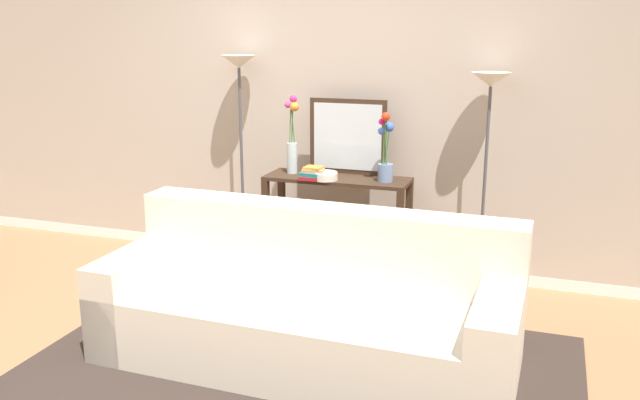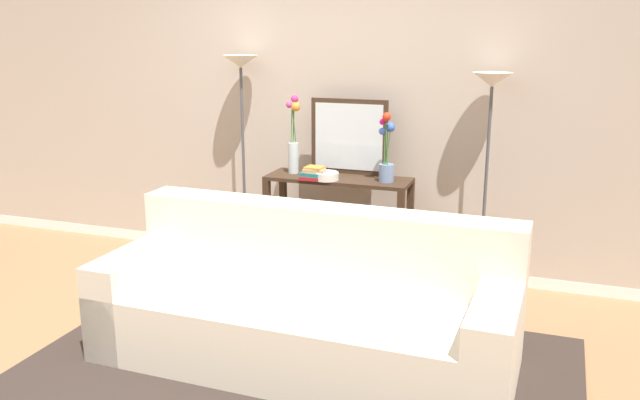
% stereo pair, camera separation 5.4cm
% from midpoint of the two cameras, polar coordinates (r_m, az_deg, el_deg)
% --- Properties ---
extents(ground_plane, '(16.00, 16.00, 0.02)m').
position_cam_midpoint_polar(ground_plane, '(4.21, -9.90, -13.54)').
color(ground_plane, '#936B47').
extents(back_wall, '(12.00, 0.15, 2.98)m').
position_cam_midpoint_polar(back_wall, '(5.53, -0.65, 9.68)').
color(back_wall, white).
rests_on(back_wall, ground).
extents(area_rug, '(3.17, 1.94, 0.01)m').
position_cam_midpoint_polar(area_rug, '(4.07, -2.15, -14.11)').
color(area_rug, '#332823').
rests_on(area_rug, ground).
extents(couch, '(2.46, 1.00, 0.88)m').
position_cam_midpoint_polar(couch, '(4.08, -1.32, -9.32)').
color(couch, beige).
rests_on(couch, ground).
extents(console_table, '(1.11, 0.37, 0.84)m').
position_cam_midpoint_polar(console_table, '(5.21, 1.16, -0.93)').
color(console_table, '#382619').
rests_on(console_table, ground).
extents(floor_lamp_left, '(0.28, 0.28, 1.73)m').
position_cam_midpoint_polar(floor_lamp_left, '(5.51, -7.07, 8.22)').
color(floor_lamp_left, '#4C4C51').
rests_on(floor_lamp_left, ground).
extents(floor_lamp_right, '(0.28, 0.28, 1.64)m').
position_cam_midpoint_polar(floor_lamp_right, '(4.98, 13.75, 6.44)').
color(floor_lamp_right, '#4C4C51').
rests_on(floor_lamp_right, ground).
extents(wall_mirror, '(0.61, 0.02, 0.58)m').
position_cam_midpoint_polar(wall_mirror, '(5.23, 2.05, 5.38)').
color(wall_mirror, '#382619').
rests_on(wall_mirror, console_table).
extents(vase_tall_flowers, '(0.12, 0.11, 0.61)m').
position_cam_midpoint_polar(vase_tall_flowers, '(5.25, -2.66, 4.92)').
color(vase_tall_flowers, silver).
rests_on(vase_tall_flowers, console_table).
extents(vase_short_flowers, '(0.12, 0.14, 0.52)m').
position_cam_midpoint_polar(vase_short_flowers, '(4.99, 5.26, 3.72)').
color(vase_short_flowers, '#6B84AD').
rests_on(vase_short_flowers, console_table).
extents(fruit_bowl, '(0.19, 0.19, 0.06)m').
position_cam_midpoint_polar(fruit_bowl, '(5.05, 0.15, 2.07)').
color(fruit_bowl, silver).
rests_on(fruit_bowl, console_table).
extents(book_stack, '(0.18, 0.16, 0.10)m').
position_cam_midpoint_polar(book_stack, '(5.07, -0.94, 2.25)').
color(book_stack, maroon).
rests_on(book_stack, console_table).
extents(book_row_under_console, '(0.46, 0.18, 0.12)m').
position_cam_midpoint_polar(book_row_under_console, '(5.44, -1.13, -5.93)').
color(book_row_under_console, '#2D2D33').
rests_on(book_row_under_console, ground).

